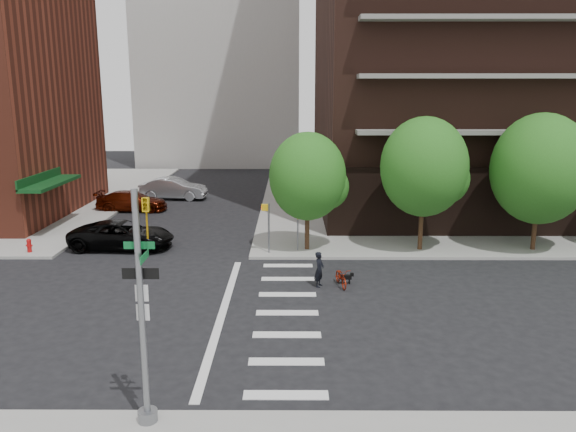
% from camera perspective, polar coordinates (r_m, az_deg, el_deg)
% --- Properties ---
extents(ground, '(120.00, 120.00, 0.00)m').
position_cam_1_polar(ground, '(22.16, -7.97, -9.72)').
color(ground, black).
rests_on(ground, ground).
extents(sidewalk_ne, '(39.00, 33.00, 0.15)m').
position_cam_1_polar(sidewalk_ne, '(47.83, 21.59, 1.70)').
color(sidewalk_ne, gray).
rests_on(sidewalk_ne, ground).
extents(crosswalk, '(3.85, 13.00, 0.01)m').
position_cam_1_polar(crosswalk, '(21.96, -2.18, -9.81)').
color(crosswalk, silver).
rests_on(crosswalk, ground).
extents(tree_a, '(4.00, 4.00, 5.90)m').
position_cam_1_polar(tree_a, '(29.12, 2.00, 4.04)').
color(tree_a, '#301E11').
rests_on(tree_a, sidewalk_ne).
extents(tree_b, '(4.50, 4.50, 6.65)m').
position_cam_1_polar(tree_b, '(29.84, 13.64, 4.87)').
color(tree_b, '#301E11').
rests_on(tree_b, sidewalk_ne).
extents(tree_c, '(5.00, 5.00, 6.80)m').
position_cam_1_polar(tree_c, '(31.77, 24.25, 4.39)').
color(tree_c, '#301E11').
rests_on(tree_c, sidewalk_ne).
extents(traffic_signal, '(0.90, 0.75, 6.00)m').
position_cam_1_polar(traffic_signal, '(14.44, -14.45, -10.92)').
color(traffic_signal, slate).
rests_on(traffic_signal, sidewalk_s).
extents(pedestrian_signal, '(2.18, 0.67, 2.60)m').
position_cam_1_polar(pedestrian_signal, '(28.96, -1.33, -0.42)').
color(pedestrian_signal, slate).
rests_on(pedestrian_signal, sidewalk_ne).
extents(fire_hydrant, '(0.24, 0.24, 0.73)m').
position_cam_1_polar(fire_hydrant, '(32.18, -24.81, -2.66)').
color(fire_hydrant, '#A50C0C').
rests_on(fire_hydrant, sidewalk_nw).
extents(parked_car_black, '(2.91, 5.66, 1.53)m').
position_cam_1_polar(parked_car_black, '(31.60, -16.51, -1.87)').
color(parked_car_black, black).
rests_on(parked_car_black, ground).
extents(parked_car_maroon, '(2.08, 4.97, 1.43)m').
position_cam_1_polar(parked_car_maroon, '(41.46, -15.58, 1.48)').
color(parked_car_maroon, '#461004').
rests_on(parked_car_maroon, ground).
extents(parked_car_silver, '(2.18, 5.30, 1.71)m').
position_cam_1_polar(parked_car_silver, '(45.21, -11.56, 2.75)').
color(parked_car_silver, '#B7BBC0').
rests_on(parked_car_silver, ground).
extents(scooter, '(0.83, 1.68, 0.84)m').
position_cam_1_polar(scooter, '(24.78, 5.43, -6.17)').
color(scooter, maroon).
rests_on(scooter, ground).
extents(dog_walker, '(0.67, 0.56, 1.56)m').
position_cam_1_polar(dog_walker, '(24.56, 3.20, -5.43)').
color(dog_walker, black).
rests_on(dog_walker, ground).
extents(dog, '(0.59, 0.17, 0.50)m').
position_cam_1_polar(dog, '(25.11, 5.98, -6.19)').
color(dog, black).
rests_on(dog, ground).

